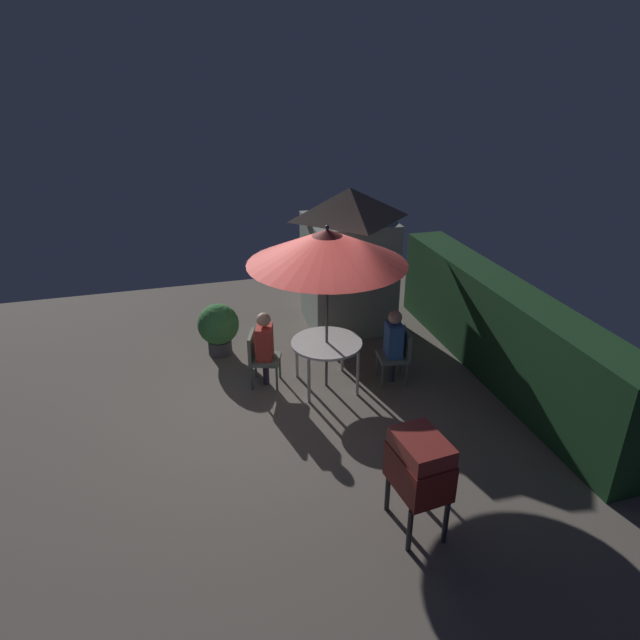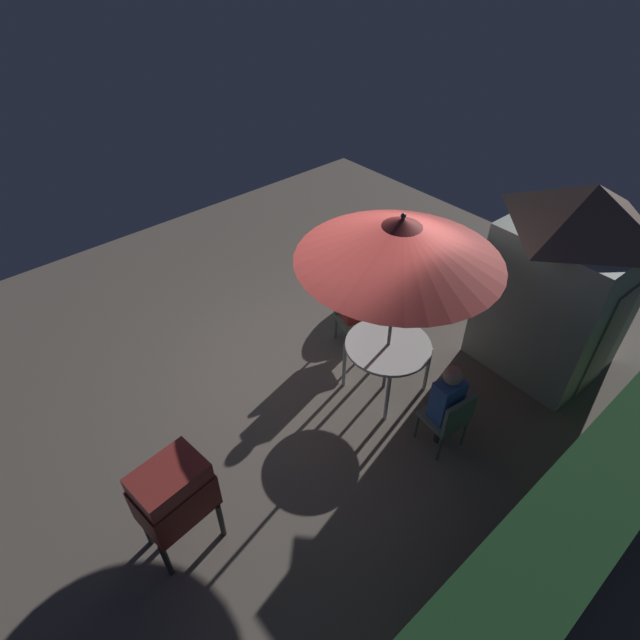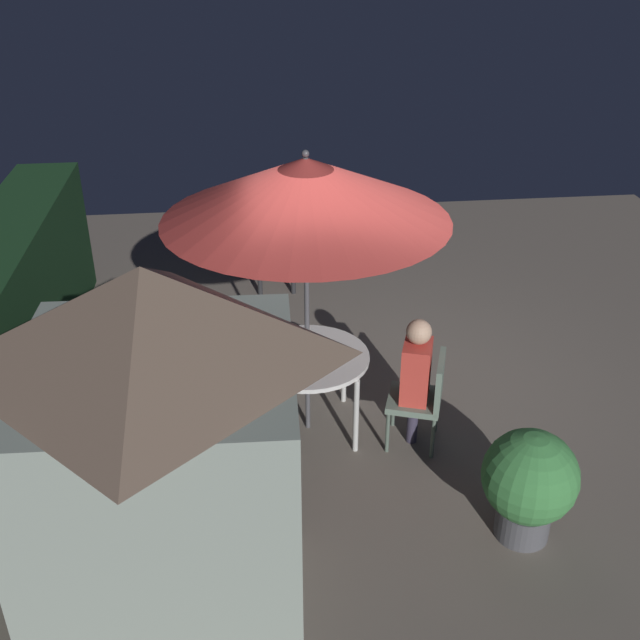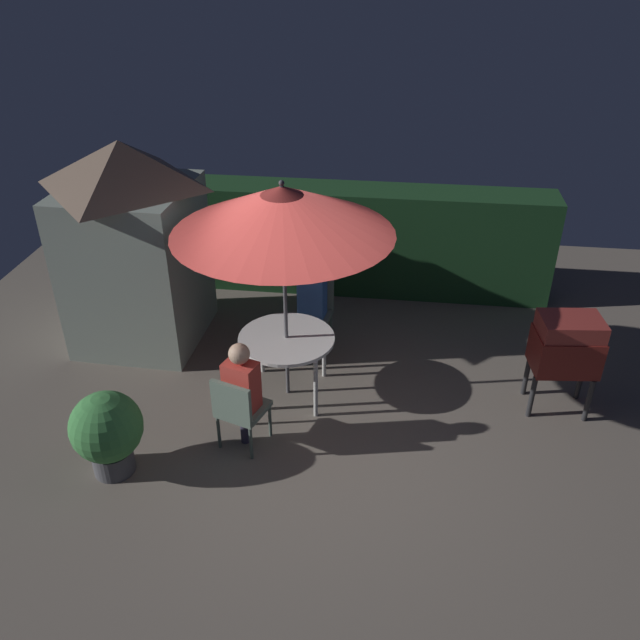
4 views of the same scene
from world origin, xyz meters
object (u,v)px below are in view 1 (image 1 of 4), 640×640
Objects in this scene: chair_near_shed at (260,355)px; person_in_blue at (394,338)px; garden_shed at (348,258)px; patio_umbrella at (327,247)px; chair_far_side at (398,352)px; person_in_red at (265,341)px; bbq_grill at (420,466)px; patio_table at (327,346)px; potted_plant_by_shed at (219,327)px.

chair_near_shed is 0.71× the size of person_in_blue.
garden_shed reaches higher than patio_umbrella.
chair_near_shed is at bearing -103.17° from chair_far_side.
bbq_grill is at bearing 16.97° from person_in_red.
patio_table is 3.13m from bbq_grill.
patio_table is at bearing -98.14° from chair_far_side.
patio_umbrella reaches higher than potted_plant_by_shed.
chair_near_shed is at bearing -108.67° from patio_table.
potted_plant_by_shed is (-1.56, -1.52, -0.19)m from patio_table.
patio_table is 2.19m from potted_plant_by_shed.
garden_shed reaches higher than person_in_blue.
patio_table is 0.42× the size of patio_umbrella.
person_in_red reaches higher than bbq_grill.
chair_far_side is at bearing 160.98° from bbq_grill.
bbq_grill reaches higher than chair_near_shed.
person_in_blue is (0.15, 1.06, 0.06)m from patio_table.
chair_near_shed reaches higher than patio_table.
patio_table is 1.24× the size of chair_far_side.
potted_plant_by_shed is at bearing -154.25° from person_in_red.
bbq_grill is 3.12m from person_in_blue.
person_in_blue is at bearing 56.57° from potted_plant_by_shed.
patio_table is 0.89× the size of person_in_blue.
bbq_grill is at bearing -19.02° from chair_far_side.
patio_table is 1.08m from person_in_blue.
chair_far_side is (0.16, 1.15, -0.20)m from patio_table.
bbq_grill is (3.13, 0.13, -1.49)m from patio_umbrella.
patio_umbrella reaches higher than person_in_blue.
patio_table is at bearing -26.19° from garden_shed.
patio_umbrella is 3.47m from bbq_grill.
person_in_red is (-0.31, -0.92, -1.55)m from patio_umbrella.
patio_umbrella is 2.95× the size of chair_far_side.
patio_table is 0.89× the size of person_in_red.
potted_plant_by_shed is (-1.22, -0.52, 0.00)m from chair_near_shed.
potted_plant_by_shed is (0.59, -2.58, -0.84)m from garden_shed.
person_in_blue is at bearing 162.52° from bbq_grill.
patio_table is at bearing 44.41° from potted_plant_by_shed.
person_in_red is at bearing 25.75° from potted_plant_by_shed.
chair_far_side is at bearing 2.36° from garden_shed.
person_in_blue is at bearing 0.25° from garden_shed.
chair_far_side reaches higher than patio_table.
potted_plant_by_shed is at bearing -156.90° from chair_near_shed.
bbq_grill is 3.60m from person_in_red.
person_in_red is at bearing -108.67° from patio_table.
person_in_red is at bearing 71.33° from chair_near_shed.
garden_shed is 5.38m from bbq_grill.
patio_table is at bearing -98.14° from person_in_blue.
garden_shed reaches higher than potted_plant_by_shed.
patio_umbrella is 2.11× the size of person_in_red.
patio_table is 1.18m from chair_far_side.
chair_far_side is at bearing 81.86° from patio_table.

